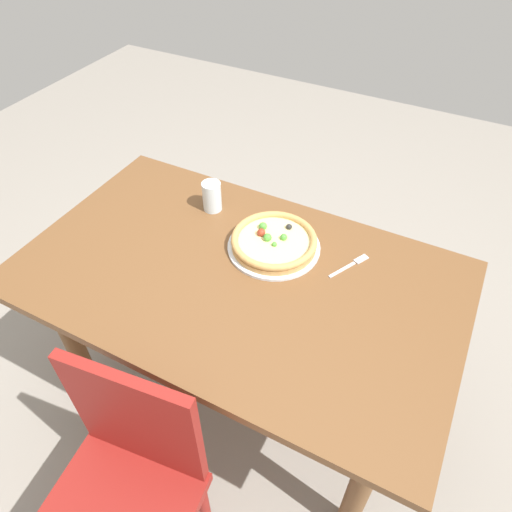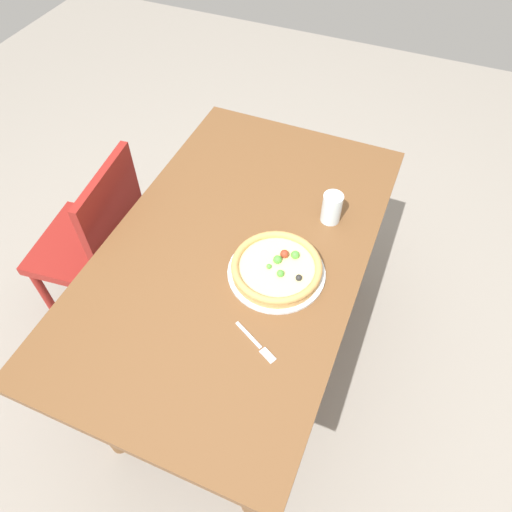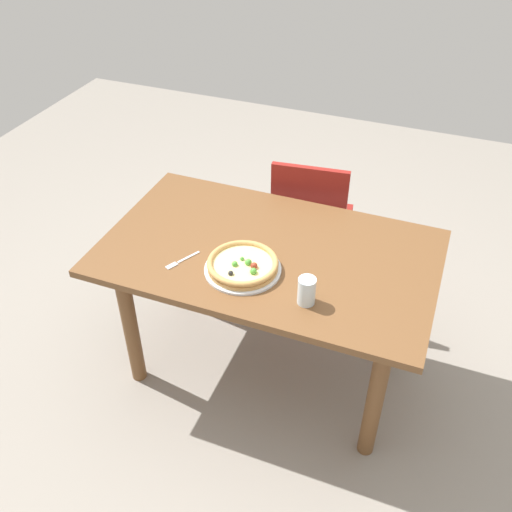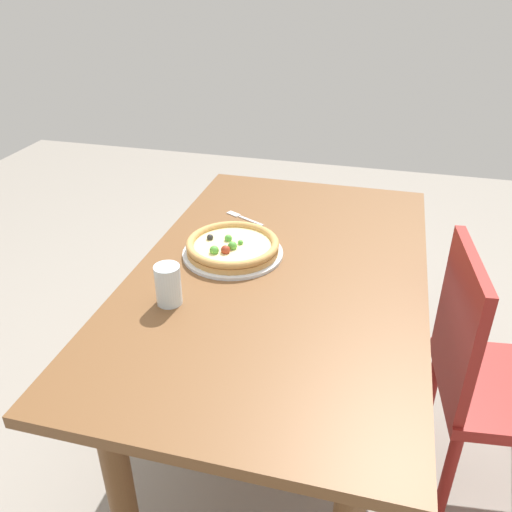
% 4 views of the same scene
% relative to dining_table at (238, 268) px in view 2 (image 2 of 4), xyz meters
% --- Properties ---
extents(ground_plane, '(6.00, 6.00, 0.00)m').
position_rel_dining_table_xyz_m(ground_plane, '(0.00, 0.00, -0.63)').
color(ground_plane, gray).
extents(dining_table, '(1.41, 0.85, 0.74)m').
position_rel_dining_table_xyz_m(dining_table, '(0.00, 0.00, 0.00)').
color(dining_table, brown).
rests_on(dining_table, ground).
extents(chair_near, '(0.44, 0.44, 0.87)m').
position_rel_dining_table_xyz_m(chair_near, '(-0.01, -0.64, -0.15)').
color(chair_near, maroon).
rests_on(chair_near, ground).
extents(plate, '(0.31, 0.31, 0.01)m').
position_rel_dining_table_xyz_m(plate, '(0.05, 0.16, 0.12)').
color(plate, silver).
rests_on(plate, dining_table).
extents(pizza, '(0.29, 0.29, 0.05)m').
position_rel_dining_table_xyz_m(pizza, '(0.05, 0.16, 0.15)').
color(pizza, tan).
rests_on(pizza, plate).
extents(fork, '(0.09, 0.15, 0.00)m').
position_rel_dining_table_xyz_m(fork, '(0.31, 0.21, 0.12)').
color(fork, silver).
rests_on(fork, dining_table).
extents(drinking_glass, '(0.07, 0.07, 0.11)m').
position_rel_dining_table_xyz_m(drinking_glass, '(-0.24, 0.25, 0.17)').
color(drinking_glass, silver).
rests_on(drinking_glass, dining_table).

